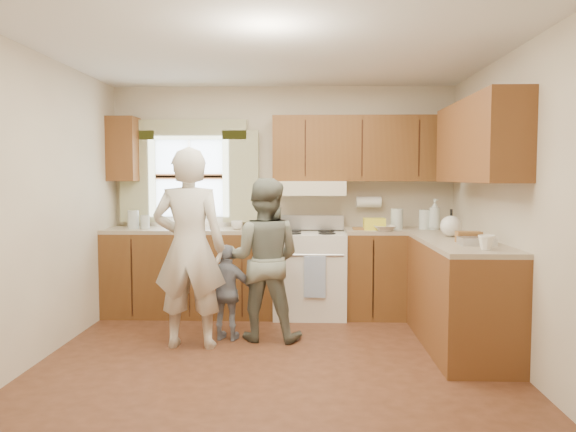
{
  "coord_description": "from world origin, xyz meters",
  "views": [
    {
      "loc": [
        0.26,
        -4.56,
        1.5
      ],
      "look_at": [
        0.1,
        0.4,
        1.15
      ],
      "focal_mm": 35.0,
      "sensor_mm": 36.0,
      "label": 1
    }
  ],
  "objects_px": {
    "child": "(228,292)",
    "woman_left": "(189,248)",
    "stove": "(310,273)",
    "woman_right": "(264,259)"
  },
  "relations": [
    {
      "from": "child",
      "to": "woman_left",
      "type": "bearing_deg",
      "value": 46.81
    },
    {
      "from": "stove",
      "to": "woman_left",
      "type": "relative_size",
      "value": 0.61
    },
    {
      "from": "stove",
      "to": "child",
      "type": "relative_size",
      "value": 1.22
    },
    {
      "from": "woman_left",
      "to": "child",
      "type": "distance_m",
      "value": 0.57
    },
    {
      "from": "woman_left",
      "to": "woman_right",
      "type": "xyz_separation_m",
      "value": [
        0.63,
        0.27,
        -0.13
      ]
    },
    {
      "from": "woman_left",
      "to": "child",
      "type": "height_order",
      "value": "woman_left"
    },
    {
      "from": "woman_left",
      "to": "woman_right",
      "type": "height_order",
      "value": "woman_left"
    },
    {
      "from": "woman_left",
      "to": "child",
      "type": "xyz_separation_m",
      "value": [
        0.3,
        0.22,
        -0.44
      ]
    },
    {
      "from": "stove",
      "to": "woman_right",
      "type": "xyz_separation_m",
      "value": [
        -0.43,
        -0.89,
        0.28
      ]
    },
    {
      "from": "stove",
      "to": "child",
      "type": "bearing_deg",
      "value": -128.79
    }
  ]
}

